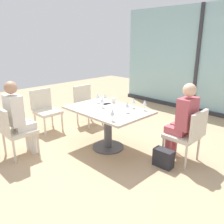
{
  "coord_description": "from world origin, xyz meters",
  "views": [
    {
      "loc": [
        2.73,
        -2.61,
        1.88
      ],
      "look_at": [
        0.0,
        0.1,
        0.65
      ],
      "focal_mm": 37.1,
      "sensor_mm": 36.0,
      "label": 1
    }
  ],
  "objects_px": {
    "chair_far_left": "(87,103)",
    "person_far_right": "(183,119)",
    "handbag_0": "(163,158)",
    "chair_side_end": "(45,108)",
    "wine_glass_1": "(98,96)",
    "wine_glass_6": "(102,100)",
    "person_front_left": "(18,115)",
    "dining_table_main": "(108,118)",
    "cell_phone_on_table": "(107,104)",
    "wine_glass_3": "(133,101)",
    "wine_glass_5": "(145,103)",
    "wine_glass_0": "(105,96)",
    "chair_far_right": "(188,133)",
    "wine_glass_2": "(112,112)",
    "wine_glass_4": "(127,105)",
    "coffee_cup": "(113,100)",
    "chair_front_left": "(13,129)"
  },
  "relations": [
    {
      "from": "chair_side_end",
      "to": "coffee_cup",
      "type": "height_order",
      "value": "chair_side_end"
    },
    {
      "from": "wine_glass_5",
      "to": "wine_glass_0",
      "type": "bearing_deg",
      "value": -169.85
    },
    {
      "from": "dining_table_main",
      "to": "cell_phone_on_table",
      "type": "relative_size",
      "value": 9.69
    },
    {
      "from": "wine_glass_1",
      "to": "wine_glass_6",
      "type": "relative_size",
      "value": 1.0
    },
    {
      "from": "handbag_0",
      "to": "chair_side_end",
      "type": "bearing_deg",
      "value": -171.01
    },
    {
      "from": "wine_glass_3",
      "to": "wine_glass_4",
      "type": "bearing_deg",
      "value": -70.42
    },
    {
      "from": "wine_glass_0",
      "to": "wine_glass_6",
      "type": "height_order",
      "value": "same"
    },
    {
      "from": "chair_side_end",
      "to": "person_front_left",
      "type": "relative_size",
      "value": 0.69
    },
    {
      "from": "dining_table_main",
      "to": "wine_glass_5",
      "type": "distance_m",
      "value": 0.69
    },
    {
      "from": "person_far_right",
      "to": "wine_glass_6",
      "type": "relative_size",
      "value": 6.81
    },
    {
      "from": "wine_glass_0",
      "to": "wine_glass_5",
      "type": "xyz_separation_m",
      "value": [
        0.82,
        0.15,
        0.0
      ]
    },
    {
      "from": "wine_glass_5",
      "to": "cell_phone_on_table",
      "type": "height_order",
      "value": "wine_glass_5"
    },
    {
      "from": "dining_table_main",
      "to": "person_far_right",
      "type": "distance_m",
      "value": 1.25
    },
    {
      "from": "wine_glass_4",
      "to": "person_front_left",
      "type": "bearing_deg",
      "value": -133.25
    },
    {
      "from": "cell_phone_on_table",
      "to": "chair_front_left",
      "type": "bearing_deg",
      "value": -105.77
    },
    {
      "from": "chair_side_end",
      "to": "handbag_0",
      "type": "height_order",
      "value": "chair_side_end"
    },
    {
      "from": "wine_glass_6",
      "to": "wine_glass_3",
      "type": "bearing_deg",
      "value": 41.46
    },
    {
      "from": "chair_side_end",
      "to": "wine_glass_6",
      "type": "relative_size",
      "value": 4.7
    },
    {
      "from": "wine_glass_1",
      "to": "handbag_0",
      "type": "height_order",
      "value": "wine_glass_1"
    },
    {
      "from": "wine_glass_1",
      "to": "wine_glass_2",
      "type": "distance_m",
      "value": 1.02
    },
    {
      "from": "wine_glass_3",
      "to": "wine_glass_6",
      "type": "xyz_separation_m",
      "value": [
        -0.4,
        -0.36,
        0.0
      ]
    },
    {
      "from": "wine_glass_0",
      "to": "wine_glass_3",
      "type": "xyz_separation_m",
      "value": [
        0.6,
        0.12,
        0.0
      ]
    },
    {
      "from": "chair_front_left",
      "to": "cell_phone_on_table",
      "type": "bearing_deg",
      "value": 68.28
    },
    {
      "from": "wine_glass_5",
      "to": "person_far_right",
      "type": "bearing_deg",
      "value": 13.0
    },
    {
      "from": "wine_glass_2",
      "to": "wine_glass_5",
      "type": "xyz_separation_m",
      "value": [
        0.01,
        0.75,
        0.0
      ]
    },
    {
      "from": "wine_glass_3",
      "to": "coffee_cup",
      "type": "xyz_separation_m",
      "value": [
        -0.49,
        0.01,
        -0.09
      ]
    },
    {
      "from": "wine_glass_1",
      "to": "wine_glass_3",
      "type": "height_order",
      "value": "same"
    },
    {
      "from": "chair_far_right",
      "to": "wine_glass_6",
      "type": "relative_size",
      "value": 4.7
    },
    {
      "from": "coffee_cup",
      "to": "person_far_right",
      "type": "bearing_deg",
      "value": 7.07
    },
    {
      "from": "person_front_left",
      "to": "wine_glass_5",
      "type": "distance_m",
      "value": 2.07
    },
    {
      "from": "chair_side_end",
      "to": "handbag_0",
      "type": "distance_m",
      "value": 2.67
    },
    {
      "from": "wine_glass_0",
      "to": "cell_phone_on_table",
      "type": "height_order",
      "value": "wine_glass_0"
    },
    {
      "from": "person_front_left",
      "to": "handbag_0",
      "type": "height_order",
      "value": "person_front_left"
    },
    {
      "from": "chair_far_left",
      "to": "person_far_right",
      "type": "xyz_separation_m",
      "value": [
        2.36,
        0.0,
        0.2
      ]
    },
    {
      "from": "person_far_right",
      "to": "wine_glass_4",
      "type": "bearing_deg",
      "value": -149.46
    },
    {
      "from": "chair_side_end",
      "to": "cell_phone_on_table",
      "type": "relative_size",
      "value": 6.04
    },
    {
      "from": "dining_table_main",
      "to": "coffee_cup",
      "type": "relative_size",
      "value": 15.5
    },
    {
      "from": "wine_glass_0",
      "to": "chair_side_end",
      "type": "bearing_deg",
      "value": -154.66
    },
    {
      "from": "coffee_cup",
      "to": "wine_glass_6",
      "type": "bearing_deg",
      "value": -76.33
    },
    {
      "from": "person_front_left",
      "to": "wine_glass_4",
      "type": "relative_size",
      "value": 6.81
    },
    {
      "from": "wine_glass_4",
      "to": "wine_glass_6",
      "type": "bearing_deg",
      "value": -170.04
    },
    {
      "from": "chair_far_right",
      "to": "wine_glass_2",
      "type": "distance_m",
      "value": 1.22
    },
    {
      "from": "chair_front_left",
      "to": "dining_table_main",
      "type": "bearing_deg",
      "value": 57.62
    },
    {
      "from": "wine_glass_1",
      "to": "wine_glass_3",
      "type": "relative_size",
      "value": 1.0
    },
    {
      "from": "wine_glass_0",
      "to": "wine_glass_6",
      "type": "distance_m",
      "value": 0.31
    },
    {
      "from": "chair_far_right",
      "to": "wine_glass_3",
      "type": "distance_m",
      "value": 1.04
    },
    {
      "from": "chair_far_right",
      "to": "chair_far_left",
      "type": "distance_m",
      "value": 2.47
    },
    {
      "from": "wine_glass_1",
      "to": "wine_glass_6",
      "type": "distance_m",
      "value": 0.31
    },
    {
      "from": "wine_glass_3",
      "to": "cell_phone_on_table",
      "type": "height_order",
      "value": "wine_glass_3"
    },
    {
      "from": "wine_glass_0",
      "to": "person_far_right",
      "type": "bearing_deg",
      "value": 11.4
    }
  ]
}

